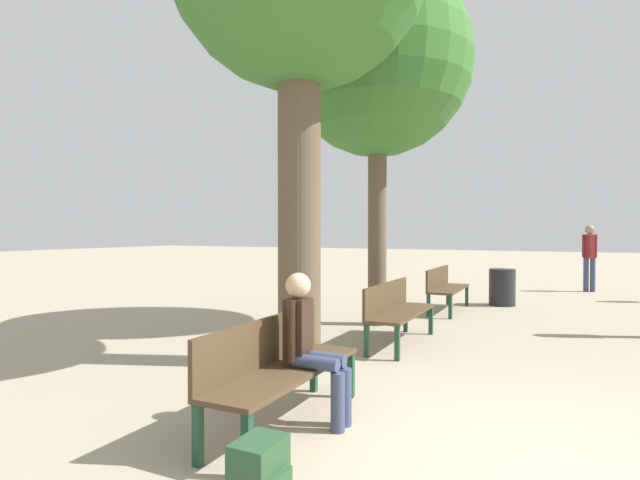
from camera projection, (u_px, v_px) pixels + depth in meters
name	position (u px, v px, depth m)	size (l,w,h in m)	color
ground_plane	(538.00, 475.00, 3.27)	(80.00, 80.00, 0.00)	tan
bench_row_0	(278.00, 361.00, 4.13)	(0.49, 1.85, 0.87)	#4C3823
bench_row_1	(396.00, 307.00, 7.06)	(0.49, 1.85, 0.87)	#4C3823
bench_row_2	(444.00, 285.00, 10.00)	(0.49, 1.85, 0.87)	#4C3823
tree_row_1	(378.00, 64.00, 8.48)	(3.20, 3.20, 6.08)	brown
person_seated	(310.00, 342.00, 4.15)	(0.56, 0.32, 1.25)	#384260
backpack	(260.00, 474.00, 2.89)	(0.28, 0.33, 0.39)	#284C2D
pedestrian_near	(590.00, 254.00, 13.19)	(0.36, 0.32, 1.77)	#384260
trash_bin	(502.00, 287.00, 10.76)	(0.54, 0.54, 0.78)	#232328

